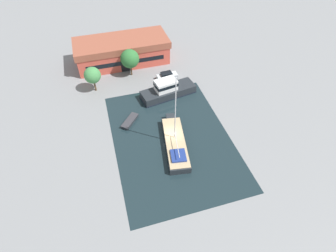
{
  "coord_description": "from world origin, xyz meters",
  "views": [
    {
      "loc": [
        -9.22,
        -29.43,
        34.55
      ],
      "look_at": [
        0.0,
        2.14,
        1.0
      ],
      "focal_mm": 28.0,
      "sensor_mm": 36.0,
      "label": 1
    }
  ],
  "objects_px": {
    "warehouse_building": "(122,51)",
    "parked_car": "(167,76)",
    "small_dinghy": "(130,121)",
    "motor_cruiser": "(168,90)",
    "quay_tree_by_water": "(92,75)",
    "sailboat_moored": "(175,143)",
    "quay_tree_near_building": "(130,59)"
  },
  "relations": [
    {
      "from": "warehouse_building",
      "to": "motor_cruiser",
      "type": "height_order",
      "value": "warehouse_building"
    },
    {
      "from": "parked_car",
      "to": "small_dinghy",
      "type": "height_order",
      "value": "parked_car"
    },
    {
      "from": "warehouse_building",
      "to": "sailboat_moored",
      "type": "relative_size",
      "value": 1.6
    },
    {
      "from": "warehouse_building",
      "to": "quay_tree_by_water",
      "type": "height_order",
      "value": "warehouse_building"
    },
    {
      "from": "parked_car",
      "to": "motor_cruiser",
      "type": "relative_size",
      "value": 0.39
    },
    {
      "from": "quay_tree_by_water",
      "to": "small_dinghy",
      "type": "bearing_deg",
      "value": -66.15
    },
    {
      "from": "quay_tree_by_water",
      "to": "sailboat_moored",
      "type": "height_order",
      "value": "sailboat_moored"
    },
    {
      "from": "quay_tree_near_building",
      "to": "parked_car",
      "type": "distance_m",
      "value": 8.9
    },
    {
      "from": "quay_tree_near_building",
      "to": "quay_tree_by_water",
      "type": "height_order",
      "value": "quay_tree_near_building"
    },
    {
      "from": "quay_tree_by_water",
      "to": "small_dinghy",
      "type": "distance_m",
      "value": 13.3
    },
    {
      "from": "motor_cruiser",
      "to": "small_dinghy",
      "type": "relative_size",
      "value": 2.86
    },
    {
      "from": "warehouse_building",
      "to": "sailboat_moored",
      "type": "xyz_separation_m",
      "value": [
        4.06,
        -29.17,
        -2.13
      ]
    },
    {
      "from": "warehouse_building",
      "to": "small_dinghy",
      "type": "relative_size",
      "value": 5.21
    },
    {
      "from": "quay_tree_by_water",
      "to": "motor_cruiser",
      "type": "relative_size",
      "value": 0.46
    },
    {
      "from": "small_dinghy",
      "to": "motor_cruiser",
      "type": "bearing_deg",
      "value": 73.08
    },
    {
      "from": "motor_cruiser",
      "to": "small_dinghy",
      "type": "xyz_separation_m",
      "value": [
        -9.01,
        -5.83,
        -1.02
      ]
    },
    {
      "from": "quay_tree_by_water",
      "to": "sailboat_moored",
      "type": "bearing_deg",
      "value": -59.15
    },
    {
      "from": "warehouse_building",
      "to": "sailboat_moored",
      "type": "distance_m",
      "value": 29.53
    },
    {
      "from": "quay_tree_by_water",
      "to": "sailboat_moored",
      "type": "xyz_separation_m",
      "value": [
        11.62,
        -19.45,
        -3.07
      ]
    },
    {
      "from": "warehouse_building",
      "to": "small_dinghy",
      "type": "distance_m",
      "value": 21.74
    },
    {
      "from": "small_dinghy",
      "to": "quay_tree_near_building",
      "type": "bearing_deg",
      "value": 118.39
    },
    {
      "from": "parked_car",
      "to": "sailboat_moored",
      "type": "height_order",
      "value": "sailboat_moored"
    },
    {
      "from": "motor_cruiser",
      "to": "small_dinghy",
      "type": "distance_m",
      "value": 10.78
    },
    {
      "from": "small_dinghy",
      "to": "sailboat_moored",
      "type": "bearing_deg",
      "value": -9.99
    },
    {
      "from": "sailboat_moored",
      "to": "motor_cruiser",
      "type": "bearing_deg",
      "value": 88.11
    },
    {
      "from": "parked_car",
      "to": "motor_cruiser",
      "type": "distance_m",
      "value": 5.8
    },
    {
      "from": "quay_tree_near_building",
      "to": "sailboat_moored",
      "type": "xyz_separation_m",
      "value": [
        3.23,
        -22.98,
        -3.41
      ]
    },
    {
      "from": "warehouse_building",
      "to": "quay_tree_by_water",
      "type": "relative_size",
      "value": 3.94
    },
    {
      "from": "warehouse_building",
      "to": "sailboat_moored",
      "type": "height_order",
      "value": "sailboat_moored"
    },
    {
      "from": "warehouse_building",
      "to": "parked_car",
      "type": "xyz_separation_m",
      "value": [
        8.14,
        -10.06,
        -1.99
      ]
    },
    {
      "from": "small_dinghy",
      "to": "quay_tree_by_water",
      "type": "bearing_deg",
      "value": 154.04
    },
    {
      "from": "warehouse_building",
      "to": "quay_tree_near_building",
      "type": "xyz_separation_m",
      "value": [
        0.83,
        -6.19,
        1.29
      ]
    }
  ]
}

